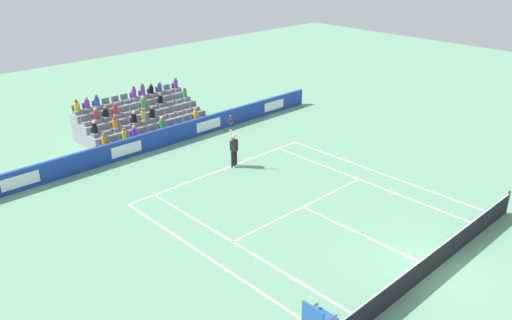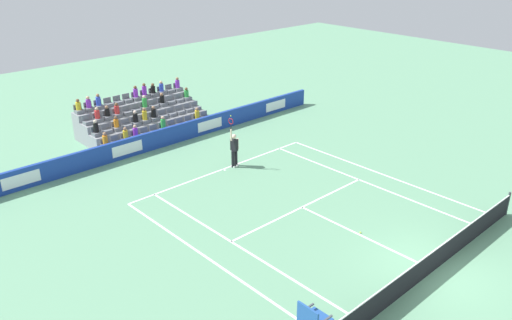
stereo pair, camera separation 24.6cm
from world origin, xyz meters
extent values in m
plane|color=#669E77|center=(0.00, 0.00, 0.00)|extent=(80.00, 80.00, 0.00)
cube|color=white|center=(0.00, -11.89, 0.00)|extent=(10.97, 0.10, 0.01)
cube|color=white|center=(0.00, -6.40, 0.00)|extent=(8.23, 0.10, 0.01)
cube|color=white|center=(0.00, -3.20, 0.00)|extent=(0.10, 6.40, 0.01)
cube|color=white|center=(4.12, -5.95, 0.00)|extent=(0.10, 11.89, 0.01)
cube|color=white|center=(-4.12, -5.95, 0.00)|extent=(0.10, 11.89, 0.01)
cube|color=white|center=(5.49, -5.95, 0.00)|extent=(0.10, 11.89, 0.01)
cube|color=white|center=(-5.49, -5.95, 0.00)|extent=(0.10, 11.89, 0.01)
cube|color=white|center=(0.00, -11.79, 0.00)|extent=(0.10, 0.20, 0.01)
cube|color=#193899|center=(0.00, -16.60, 0.53)|extent=(22.41, 0.20, 1.06)
cube|color=white|center=(-8.40, -16.49, 0.53)|extent=(1.79, 0.01, 0.59)
cube|color=white|center=(-2.80, -16.49, 0.53)|extent=(1.79, 0.01, 0.59)
cube|color=white|center=(2.80, -16.49, 0.53)|extent=(1.79, 0.01, 0.59)
cube|color=white|center=(8.40, -16.49, 0.53)|extent=(1.79, 0.01, 0.59)
cylinder|color=#33383D|center=(-5.94, 0.00, 0.54)|extent=(0.10, 0.10, 1.07)
cube|color=black|center=(0.00, 0.00, 0.46)|extent=(11.77, 0.02, 0.92)
cube|color=white|center=(0.00, 0.00, 0.94)|extent=(11.77, 0.04, 0.04)
cylinder|color=black|center=(-0.80, -11.78, 0.45)|extent=(0.16, 0.16, 0.90)
cylinder|color=black|center=(-0.56, -11.74, 0.45)|extent=(0.16, 0.16, 0.90)
cube|color=white|center=(-0.80, -11.78, 0.04)|extent=(0.16, 0.27, 0.08)
cube|color=white|center=(-0.56, -11.74, 0.04)|extent=(0.16, 0.27, 0.08)
cube|color=black|center=(-0.68, -11.76, 1.20)|extent=(0.27, 0.39, 0.60)
sphere|color=beige|center=(-0.68, -11.76, 1.66)|extent=(0.24, 0.24, 0.24)
cylinder|color=beige|center=(-0.46, -11.73, 1.81)|extent=(0.09, 0.09, 0.62)
cylinder|color=beige|center=(-0.90, -11.74, 1.22)|extent=(0.09, 0.09, 0.56)
cylinder|color=black|center=(-0.46, -11.73, 2.26)|extent=(0.04, 0.04, 0.28)
torus|color=red|center=(-0.46, -11.73, 2.54)|extent=(0.07, 0.31, 0.31)
sphere|color=#D1E533|center=(-0.46, -11.73, 2.82)|extent=(0.07, 0.07, 0.07)
cube|color=#23519E|center=(6.69, 0.10, 1.75)|extent=(0.70, 0.70, 0.08)
cube|color=#23519E|center=(7.01, 0.10, 2.06)|extent=(0.06, 0.70, 0.55)
cube|color=#474C54|center=(6.69, -0.22, 1.93)|extent=(0.56, 0.05, 0.04)
cube|color=#474C54|center=(6.69, 0.42, 1.93)|extent=(0.56, 0.05, 0.04)
cube|color=gray|center=(0.00, -17.68, 0.21)|extent=(7.44, 0.95, 0.42)
cube|color=slate|center=(-3.41, -17.68, 0.52)|extent=(0.48, 0.44, 0.20)
cube|color=slate|center=(-3.41, -17.88, 0.77)|extent=(0.48, 0.04, 0.30)
cube|color=slate|center=(-2.79, -17.68, 0.52)|extent=(0.48, 0.44, 0.20)
cube|color=slate|center=(-2.79, -17.88, 0.77)|extent=(0.48, 0.04, 0.30)
cube|color=slate|center=(-2.17, -17.68, 0.52)|extent=(0.48, 0.44, 0.20)
cube|color=slate|center=(-2.17, -17.88, 0.77)|extent=(0.48, 0.04, 0.30)
cube|color=slate|center=(-1.55, -17.68, 0.52)|extent=(0.48, 0.44, 0.20)
cube|color=slate|center=(-1.55, -17.88, 0.77)|extent=(0.48, 0.04, 0.30)
cube|color=slate|center=(-0.93, -17.68, 0.52)|extent=(0.48, 0.44, 0.20)
cube|color=slate|center=(-0.93, -17.88, 0.77)|extent=(0.48, 0.04, 0.30)
cube|color=slate|center=(-0.31, -17.68, 0.52)|extent=(0.48, 0.44, 0.20)
cube|color=slate|center=(-0.31, -17.88, 0.77)|extent=(0.48, 0.04, 0.30)
cube|color=slate|center=(0.31, -17.68, 0.52)|extent=(0.48, 0.44, 0.20)
cube|color=slate|center=(0.31, -17.88, 0.77)|extent=(0.48, 0.04, 0.30)
cube|color=slate|center=(0.93, -17.68, 0.52)|extent=(0.48, 0.44, 0.20)
cube|color=slate|center=(0.93, -17.88, 0.77)|extent=(0.48, 0.04, 0.30)
cube|color=slate|center=(1.55, -17.68, 0.52)|extent=(0.48, 0.44, 0.20)
cube|color=slate|center=(1.55, -17.88, 0.77)|extent=(0.48, 0.04, 0.30)
cube|color=slate|center=(2.17, -17.68, 0.52)|extent=(0.48, 0.44, 0.20)
cube|color=slate|center=(2.17, -17.88, 0.77)|extent=(0.48, 0.04, 0.30)
cube|color=slate|center=(2.79, -17.68, 0.52)|extent=(0.48, 0.44, 0.20)
cube|color=slate|center=(2.79, -17.88, 0.77)|extent=(0.48, 0.04, 0.30)
cube|color=slate|center=(3.41, -17.68, 0.52)|extent=(0.48, 0.44, 0.20)
cube|color=slate|center=(3.41, -17.88, 0.77)|extent=(0.48, 0.04, 0.30)
cube|color=gray|center=(0.00, -18.63, 0.42)|extent=(7.44, 0.95, 0.84)
cube|color=slate|center=(-3.41, -18.63, 0.94)|extent=(0.48, 0.44, 0.20)
cube|color=slate|center=(-3.41, -18.83, 1.19)|extent=(0.48, 0.04, 0.30)
cube|color=slate|center=(-2.79, -18.63, 0.94)|extent=(0.48, 0.44, 0.20)
cube|color=slate|center=(-2.79, -18.83, 1.19)|extent=(0.48, 0.04, 0.30)
cube|color=slate|center=(-2.17, -18.63, 0.94)|extent=(0.48, 0.44, 0.20)
cube|color=slate|center=(-2.17, -18.83, 1.19)|extent=(0.48, 0.04, 0.30)
cube|color=slate|center=(-1.55, -18.63, 0.94)|extent=(0.48, 0.44, 0.20)
cube|color=slate|center=(-1.55, -18.83, 1.19)|extent=(0.48, 0.04, 0.30)
cube|color=slate|center=(-0.93, -18.63, 0.94)|extent=(0.48, 0.44, 0.20)
cube|color=slate|center=(-0.93, -18.83, 1.19)|extent=(0.48, 0.04, 0.30)
cube|color=slate|center=(-0.31, -18.63, 0.94)|extent=(0.48, 0.44, 0.20)
cube|color=slate|center=(-0.31, -18.83, 1.19)|extent=(0.48, 0.04, 0.30)
cube|color=slate|center=(0.31, -18.63, 0.94)|extent=(0.48, 0.44, 0.20)
cube|color=slate|center=(0.31, -18.83, 1.19)|extent=(0.48, 0.04, 0.30)
cube|color=slate|center=(0.93, -18.63, 0.94)|extent=(0.48, 0.44, 0.20)
cube|color=slate|center=(0.93, -18.83, 1.19)|extent=(0.48, 0.04, 0.30)
cube|color=slate|center=(1.55, -18.63, 0.94)|extent=(0.48, 0.44, 0.20)
cube|color=slate|center=(1.55, -18.83, 1.19)|extent=(0.48, 0.04, 0.30)
cube|color=slate|center=(2.17, -18.63, 0.94)|extent=(0.48, 0.44, 0.20)
cube|color=slate|center=(2.17, -18.83, 1.19)|extent=(0.48, 0.04, 0.30)
cube|color=slate|center=(2.79, -18.63, 0.94)|extent=(0.48, 0.44, 0.20)
cube|color=slate|center=(2.79, -18.83, 1.19)|extent=(0.48, 0.04, 0.30)
cube|color=slate|center=(3.41, -18.63, 0.94)|extent=(0.48, 0.44, 0.20)
cube|color=slate|center=(3.41, -18.83, 1.19)|extent=(0.48, 0.04, 0.30)
cube|color=gray|center=(0.00, -19.58, 0.63)|extent=(7.44, 0.95, 1.26)
cube|color=slate|center=(-3.41, -19.58, 1.36)|extent=(0.48, 0.44, 0.20)
cube|color=slate|center=(-3.41, -19.78, 1.61)|extent=(0.48, 0.04, 0.30)
cube|color=slate|center=(-2.79, -19.58, 1.36)|extent=(0.48, 0.44, 0.20)
cube|color=slate|center=(-2.79, -19.78, 1.61)|extent=(0.48, 0.04, 0.30)
cube|color=slate|center=(-2.17, -19.58, 1.36)|extent=(0.48, 0.44, 0.20)
cube|color=slate|center=(-2.17, -19.78, 1.61)|extent=(0.48, 0.04, 0.30)
cube|color=slate|center=(-1.55, -19.58, 1.36)|extent=(0.48, 0.44, 0.20)
cube|color=slate|center=(-1.55, -19.78, 1.61)|extent=(0.48, 0.04, 0.30)
cube|color=slate|center=(-0.93, -19.58, 1.36)|extent=(0.48, 0.44, 0.20)
cube|color=slate|center=(-0.93, -19.78, 1.61)|extent=(0.48, 0.04, 0.30)
cube|color=slate|center=(-0.31, -19.58, 1.36)|extent=(0.48, 0.44, 0.20)
cube|color=slate|center=(-0.31, -19.78, 1.61)|extent=(0.48, 0.04, 0.30)
cube|color=slate|center=(0.31, -19.58, 1.36)|extent=(0.48, 0.44, 0.20)
cube|color=slate|center=(0.31, -19.78, 1.61)|extent=(0.48, 0.04, 0.30)
cube|color=slate|center=(0.93, -19.58, 1.36)|extent=(0.48, 0.44, 0.20)
cube|color=slate|center=(0.93, -19.78, 1.61)|extent=(0.48, 0.04, 0.30)
cube|color=slate|center=(1.55, -19.58, 1.36)|extent=(0.48, 0.44, 0.20)
cube|color=slate|center=(1.55, -19.78, 1.61)|extent=(0.48, 0.04, 0.30)
cube|color=slate|center=(2.17, -19.58, 1.36)|extent=(0.48, 0.44, 0.20)
cube|color=slate|center=(2.17, -19.78, 1.61)|extent=(0.48, 0.04, 0.30)
cube|color=slate|center=(2.79, -19.58, 1.36)|extent=(0.48, 0.44, 0.20)
cube|color=slate|center=(2.79, -19.78, 1.61)|extent=(0.48, 0.04, 0.30)
cube|color=slate|center=(3.41, -19.58, 1.36)|extent=(0.48, 0.44, 0.20)
cube|color=slate|center=(3.41, -19.78, 1.61)|extent=(0.48, 0.04, 0.30)
cube|color=gray|center=(0.00, -20.53, 0.84)|extent=(7.44, 0.95, 1.68)
cube|color=slate|center=(-3.41, -20.53, 1.78)|extent=(0.48, 0.44, 0.20)
cube|color=slate|center=(-3.41, -20.73, 2.03)|extent=(0.48, 0.04, 0.30)
cube|color=slate|center=(-2.79, -20.53, 1.78)|extent=(0.48, 0.44, 0.20)
cube|color=slate|center=(-2.79, -20.73, 2.03)|extent=(0.48, 0.04, 0.30)
cube|color=slate|center=(-2.17, -20.53, 1.78)|extent=(0.48, 0.44, 0.20)
cube|color=slate|center=(-2.17, -20.73, 2.03)|extent=(0.48, 0.04, 0.30)
cube|color=slate|center=(-1.55, -20.53, 1.78)|extent=(0.48, 0.44, 0.20)
cube|color=slate|center=(-1.55, -20.73, 2.03)|extent=(0.48, 0.04, 0.30)
cube|color=slate|center=(-0.93, -20.53, 1.78)|extent=(0.48, 0.44, 0.20)
cube|color=slate|center=(-0.93, -20.73, 2.03)|extent=(0.48, 0.04, 0.30)
cube|color=slate|center=(-0.31, -20.53, 1.78)|extent=(0.48, 0.44, 0.20)
cube|color=slate|center=(-0.31, -20.73, 2.03)|extent=(0.48, 0.04, 0.30)
cube|color=slate|center=(0.31, -20.53, 1.78)|extent=(0.48, 0.44, 0.20)
cube|color=slate|center=(0.31, -20.73, 2.03)|extent=(0.48, 0.04, 0.30)
cube|color=slate|center=(0.93, -20.53, 1.78)|extent=(0.48, 0.44, 0.20)
cube|color=slate|center=(0.93, -20.73, 2.03)|extent=(0.48, 0.04, 0.30)
cube|color=slate|center=(1.55, -20.53, 1.78)|extent=(0.48, 0.44, 0.20)
cube|color=slate|center=(1.55, -20.73, 2.03)|extent=(0.48, 0.04, 0.30)
cube|color=slate|center=(2.17, -20.53, 1.78)|extent=(0.48, 0.44, 0.20)
cube|color=slate|center=(2.17, -20.73, 2.03)|extent=(0.48, 0.04, 0.30)
cube|color=slate|center=(2.79, -20.53, 1.78)|extent=(0.48, 0.44, 0.20)
cube|color=slate|center=(2.79, -20.73, 2.03)|extent=(0.48, 0.04, 0.30)
cube|color=slate|center=(3.41, -20.53, 1.78)|extent=(0.48, 0.44, 0.20)
cube|color=slate|center=(3.41, -20.73, 2.03)|extent=(0.48, 0.04, 0.30)
cylinder|color=green|center=(-3.41, -19.63, 1.67)|extent=(0.28, 0.28, 0.42)
sphere|color=brown|center=(-3.41, -19.63, 1.98)|extent=(0.20, 0.20, 0.20)
cylinder|color=black|center=(-1.55, -19.63, 1.67)|extent=(0.28, 0.28, 0.43)
sphere|color=#9E7251|center=(-1.55, -19.63, 1.99)|extent=(0.20, 0.20, 0.20)
cylinder|color=black|center=(-1.55, -20.58, 2.10)|extent=(0.28, 0.28, 0.44)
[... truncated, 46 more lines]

